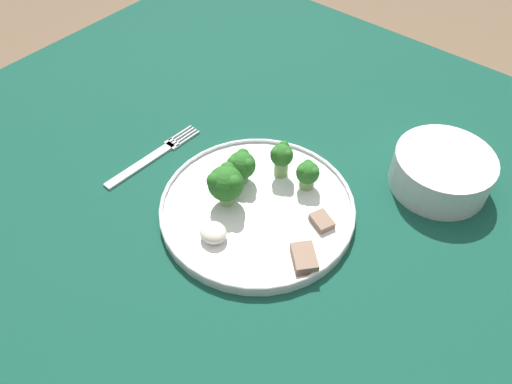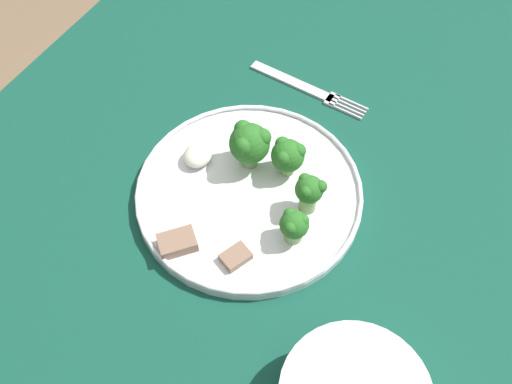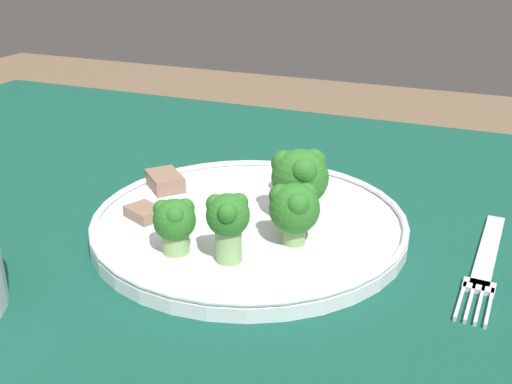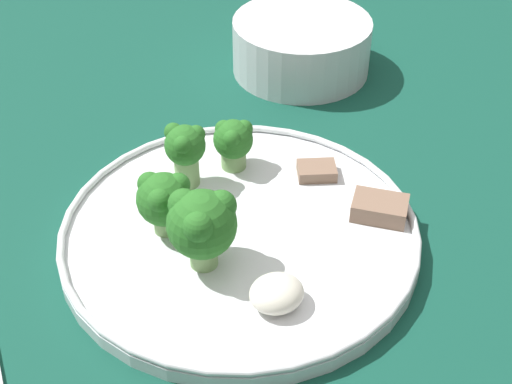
% 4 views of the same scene
% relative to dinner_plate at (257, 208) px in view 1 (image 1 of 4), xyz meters
% --- Properties ---
extents(ground_plane, '(8.00, 8.00, 0.00)m').
position_rel_dinner_plate_xyz_m(ground_plane, '(0.02, 0.09, -0.78)').
color(ground_plane, '#7F664C').
extents(table, '(1.27, 0.98, 0.77)m').
position_rel_dinner_plate_xyz_m(table, '(0.02, 0.09, -0.11)').
color(table, '#114738').
rests_on(table, ground_plane).
extents(dinner_plate, '(0.28, 0.28, 0.02)m').
position_rel_dinner_plate_xyz_m(dinner_plate, '(0.00, 0.00, 0.00)').
color(dinner_plate, white).
rests_on(dinner_plate, table).
extents(fork, '(0.03, 0.19, 0.00)m').
position_rel_dinner_plate_xyz_m(fork, '(-0.20, -0.02, -0.01)').
color(fork, silver).
rests_on(fork, table).
extents(cream_bowl, '(0.15, 0.15, 0.06)m').
position_rel_dinner_plate_xyz_m(cream_bowl, '(0.18, 0.22, 0.02)').
color(cream_bowl, silver).
rests_on(cream_bowl, table).
extents(broccoli_floret_near_rim_left, '(0.05, 0.05, 0.06)m').
position_rel_dinner_plate_xyz_m(broccoli_floret_near_rim_left, '(-0.04, -0.02, 0.04)').
color(broccoli_floret_near_rim_left, '#7FA866').
rests_on(broccoli_floret_near_rim_left, dinner_plate).
extents(broccoli_floret_center_left, '(0.04, 0.03, 0.06)m').
position_rel_dinner_plate_xyz_m(broccoli_floret_center_left, '(-0.01, 0.07, 0.04)').
color(broccoli_floret_center_left, '#7FA866').
rests_on(broccoli_floret_center_left, dinner_plate).
extents(broccoli_floret_back_left, '(0.04, 0.03, 0.05)m').
position_rel_dinner_plate_xyz_m(broccoli_floret_back_left, '(0.03, 0.08, 0.03)').
color(broccoli_floret_back_left, '#7FA866').
rests_on(broccoli_floret_back_left, dinner_plate).
extents(broccoli_floret_front_left, '(0.04, 0.04, 0.05)m').
position_rel_dinner_plate_xyz_m(broccoli_floret_front_left, '(-0.05, 0.03, 0.03)').
color(broccoli_floret_front_left, '#7FA866').
rests_on(broccoli_floret_front_left, dinner_plate).
extents(meat_slice_front_slice, '(0.05, 0.05, 0.02)m').
position_rel_dinner_plate_xyz_m(meat_slice_front_slice, '(0.11, -0.03, 0.01)').
color(meat_slice_front_slice, '#846651').
rests_on(meat_slice_front_slice, dinner_plate).
extents(meat_slice_middle_slice, '(0.04, 0.03, 0.01)m').
position_rel_dinner_plate_xyz_m(meat_slice_middle_slice, '(0.09, 0.03, 0.01)').
color(meat_slice_middle_slice, '#846651').
rests_on(meat_slice_middle_slice, dinner_plate).
extents(sauce_dollop, '(0.04, 0.04, 0.02)m').
position_rel_dinner_plate_xyz_m(sauce_dollop, '(-0.01, -0.08, 0.01)').
color(sauce_dollop, silver).
rests_on(sauce_dollop, dinner_plate).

